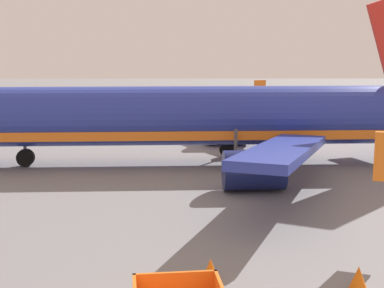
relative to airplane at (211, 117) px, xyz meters
name	(u,v)px	position (x,y,z in m)	size (l,w,h in m)	color
grass_strip	(182,103)	(-2.63, 36.75, -3.02)	(220.00, 28.00, 0.06)	#477A38
airplane	(211,117)	(0.00, 0.00, 0.00)	(37.63, 30.26, 11.34)	#28389E
traffic_cone_near_plane	(361,278)	(4.24, -18.65, -2.68)	(0.56, 0.56, 0.74)	orange
traffic_cone_mid_apron	(213,268)	(-0.43, -17.85, -2.72)	(0.51, 0.51, 0.68)	orange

